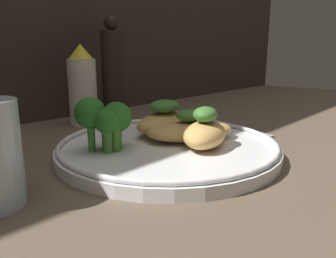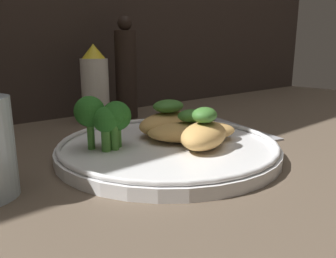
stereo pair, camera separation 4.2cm
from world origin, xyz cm
name	(u,v)px [view 1 (the left image)]	position (x,y,z in cm)	size (l,w,h in cm)	color
ground_plane	(168,158)	(0.00, 0.00, -0.50)	(180.00, 180.00, 1.00)	brown
plate	(168,147)	(0.00, 0.00, 0.99)	(28.30, 28.30, 2.00)	white
grilled_meat_front	(205,132)	(2.26, -4.14, 3.32)	(10.21, 8.33, 5.08)	tan
grilled_meat_middle	(190,129)	(3.45, -0.89, 2.88)	(13.48, 11.15, 4.26)	tan
grilled_meat_back	(164,120)	(3.62, 4.05, 3.36)	(11.18, 7.21, 4.95)	tan
broccoli_bunch	(106,119)	(-6.98, 3.57, 5.33)	(6.61, 5.28, 6.54)	#4C8E38
sauce_bottle	(83,87)	(2.85, 23.46, 6.84)	(4.99, 4.99, 14.30)	white
pepper_grinder	(113,72)	(9.75, 23.46, 9.02)	(4.20, 4.20, 19.51)	black
fork	(229,125)	(19.12, 2.96, 0.30)	(6.75, 18.77, 0.60)	#B2B2B7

